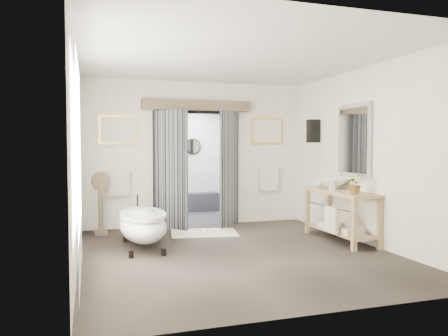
{
  "coord_description": "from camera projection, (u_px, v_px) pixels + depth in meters",
  "views": [
    {
      "loc": [
        -2.09,
        -6.12,
        1.59
      ],
      "look_at": [
        0.0,
        0.6,
        1.25
      ],
      "focal_mm": 35.0,
      "sensor_mm": 36.0,
      "label": 1
    }
  ],
  "objects": [
    {
      "name": "soap_bottle_a",
      "position": [
        332.0,
        185.0,
        7.37
      ],
      "size": [
        0.1,
        0.1,
        0.18
      ],
      "primitive_type": "imported",
      "rotation": [
        0.0,
        0.0,
        -0.24
      ],
      "color": "gray",
      "rests_on": "vanity"
    },
    {
      "name": "basin",
      "position": [
        333.0,
        184.0,
        7.69
      ],
      "size": [
        0.62,
        0.62,
        0.17
      ],
      "primitive_type": "imported",
      "rotation": [
        0.0,
        0.0,
        -0.27
      ],
      "color": "white",
      "rests_on": "vanity"
    },
    {
      "name": "plant",
      "position": [
        355.0,
        184.0,
        6.87
      ],
      "size": [
        0.32,
        0.29,
        0.32
      ],
      "primitive_type": "imported",
      "rotation": [
        0.0,
        0.0,
        -0.15
      ],
      "color": "gray",
      "rests_on": "vanity"
    },
    {
      "name": "clawfoot_tub",
      "position": [
        143.0,
        224.0,
        6.83
      ],
      "size": [
        0.71,
        1.58,
        0.77
      ],
      "color": "black",
      "rests_on": "ground_plane"
    },
    {
      "name": "pedestal_mirror",
      "position": [
        101.0,
        208.0,
        7.88
      ],
      "size": [
        0.34,
        0.22,
        1.14
      ],
      "color": "brown",
      "rests_on": "ground_plane"
    },
    {
      "name": "ground_plane",
      "position": [
        236.0,
        253.0,
        6.54
      ],
      "size": [
        5.0,
        5.0,
        0.0
      ],
      "primitive_type": "plane",
      "color": "#423B34"
    },
    {
      "name": "rug",
      "position": [
        204.0,
        233.0,
        8.04
      ],
      "size": [
        1.32,
        0.99,
        0.01
      ],
      "primitive_type": "cube",
      "rotation": [
        0.0,
        0.0,
        -0.17
      ],
      "color": "beige",
      "rests_on": "ground_plane"
    },
    {
      "name": "shower_room",
      "position": [
        181.0,
        176.0,
        10.3
      ],
      "size": [
        2.22,
        2.01,
        2.51
      ],
      "color": "#26262D",
      "rests_on": "ground_plane"
    },
    {
      "name": "soap_bottle_b",
      "position": [
        319.0,
        182.0,
        8.04
      ],
      "size": [
        0.17,
        0.17,
        0.17
      ],
      "primitive_type": "imported",
      "rotation": [
        0.0,
        0.0,
        0.36
      ],
      "color": "gray",
      "rests_on": "vanity"
    },
    {
      "name": "back_wall_dressing",
      "position": [
        198.0,
        148.0,
        8.67
      ],
      "size": [
        3.82,
        0.7,
        2.52
      ],
      "color": "black",
      "rests_on": "ground_plane"
    },
    {
      "name": "vanity",
      "position": [
        340.0,
        211.0,
        7.36
      ],
      "size": [
        0.57,
        1.6,
        0.85
      ],
      "color": "tan",
      "rests_on": "ground_plane"
    },
    {
      "name": "slippers",
      "position": [
        210.0,
        231.0,
        8.05
      ],
      "size": [
        0.35,
        0.26,
        0.05
      ],
      "color": "silver",
      "rests_on": "rug"
    },
    {
      "name": "room_shell",
      "position": [
        236.0,
        128.0,
        6.32
      ],
      "size": [
        4.52,
        5.02,
        2.91
      ],
      "color": "silver",
      "rests_on": "ground_plane"
    }
  ]
}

